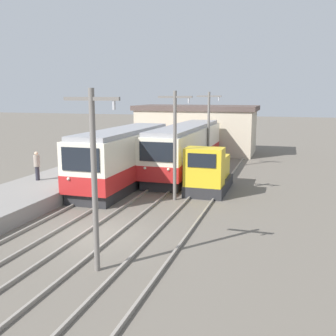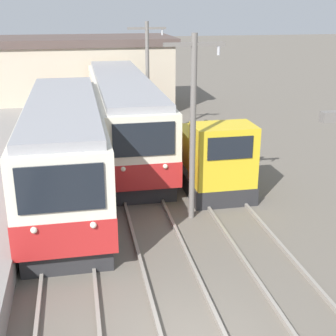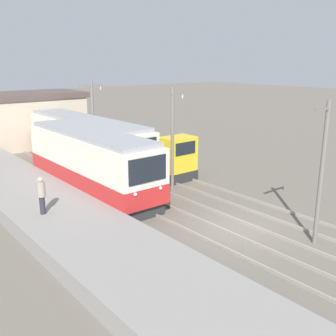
{
  "view_description": "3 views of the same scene",
  "coord_description": "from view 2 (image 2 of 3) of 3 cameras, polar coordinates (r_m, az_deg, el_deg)",
  "views": [
    {
      "loc": [
        7.91,
        -14.93,
        6.13
      ],
      "look_at": [
        1.28,
        6.72,
        1.89
      ],
      "focal_mm": 42.0,
      "sensor_mm": 36.0,
      "label": 1
    },
    {
      "loc": [
        -2.04,
        -8.02,
        7.24
      ],
      "look_at": [
        0.95,
        7.2,
        1.74
      ],
      "focal_mm": 50.0,
      "sensor_mm": 36.0,
      "label": 2
    },
    {
      "loc": [
        -13.52,
        -11.49,
        7.85
      ],
      "look_at": [
        1.47,
        6.84,
        1.39
      ],
      "focal_mm": 42.0,
      "sensor_mm": 36.0,
      "label": 3
    }
  ],
  "objects": [
    {
      "name": "shunting_locomotive",
      "position": [
        19.09,
        5.4,
        1.02
      ],
      "size": [
        2.4,
        4.92,
        3.0
      ],
      "color": "#28282B",
      "rests_on": "ground"
    },
    {
      "name": "catenary_mast_far",
      "position": [
        25.18,
        -2.49,
        10.94
      ],
      "size": [
        2.0,
        0.2,
        6.35
      ],
      "color": "slate",
      "rests_on": "ground"
    },
    {
      "name": "commuter_train_left",
      "position": [
        18.08,
        -12.38,
        1.53
      ],
      "size": [
        2.84,
        11.69,
        3.88
      ],
      "color": "#28282B",
      "rests_on": "ground"
    },
    {
      "name": "track_right",
      "position": [
        11.96,
        18.47,
        -18.45
      ],
      "size": [
        1.54,
        60.0,
        0.14
      ],
      "color": "gray",
      "rests_on": "ground"
    },
    {
      "name": "commuter_train_center",
      "position": [
        23.9,
        -5.48,
        6.15
      ],
      "size": [
        2.84,
        14.75,
        3.76
      ],
      "color": "#28282B",
      "rests_on": "ground"
    },
    {
      "name": "station_building",
      "position": [
        34.35,
        -10.19,
        11.34
      ],
      "size": [
        12.6,
        6.3,
        5.0
      ],
      "color": "beige",
      "rests_on": "ground"
    },
    {
      "name": "catenary_mast_mid",
      "position": [
        15.64,
        3.09,
        5.62
      ],
      "size": [
        2.0,
        0.2,
        6.35
      ],
      "color": "slate",
      "rests_on": "ground"
    }
  ]
}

